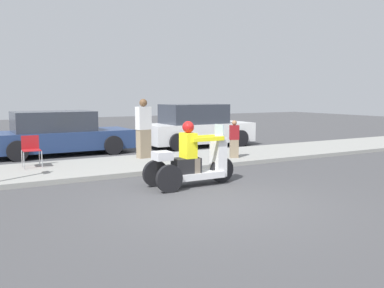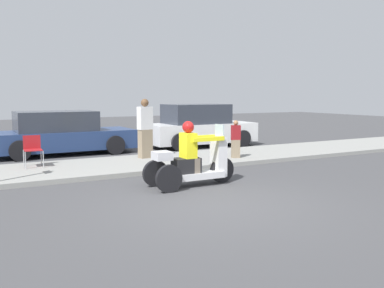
# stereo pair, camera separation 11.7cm
# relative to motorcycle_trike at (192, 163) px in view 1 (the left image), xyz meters

# --- Properties ---
(ground_plane) EXTENTS (60.00, 60.00, 0.00)m
(ground_plane) POSITION_rel_motorcycle_trike_xyz_m (-0.44, -1.60, -0.52)
(ground_plane) COLOR #424244
(sidewalk_strip) EXTENTS (28.00, 2.80, 0.12)m
(sidewalk_strip) POSITION_rel_motorcycle_trike_xyz_m (-0.44, 3.00, -0.46)
(sidewalk_strip) COLOR gray
(sidewalk_strip) RESTS_ON ground
(motorcycle_trike) EXTENTS (2.11, 0.79, 1.45)m
(motorcycle_trike) POSITION_rel_motorcycle_trike_xyz_m (0.00, 0.00, 0.00)
(motorcycle_trike) COLOR black
(motorcycle_trike) RESTS_ON ground
(spectator_far_back) EXTENTS (0.31, 0.24, 1.13)m
(spectator_far_back) POSITION_rel_motorcycle_trike_xyz_m (2.78, 2.34, 0.15)
(spectator_far_back) COLOR gray
(spectator_far_back) RESTS_ON sidewalk_strip
(spectator_by_tree) EXTENTS (0.45, 0.31, 1.77)m
(spectator_by_tree) POSITION_rel_motorcycle_trike_xyz_m (0.40, 3.66, 0.45)
(spectator_by_tree) COLOR gray
(spectator_by_tree) RESTS_ON sidewalk_strip
(folding_chair_curbside) EXTENTS (0.48, 0.48, 0.82)m
(folding_chair_curbside) POSITION_rel_motorcycle_trike_xyz_m (-2.81, 3.67, 0.11)
(folding_chair_curbside) COLOR #A5A8AD
(folding_chair_curbside) RESTS_ON sidewalk_strip
(parked_car_lot_right) EXTENTS (4.64, 2.03, 1.46)m
(parked_car_lot_right) POSITION_rel_motorcycle_trike_xyz_m (-1.47, 6.49, 0.17)
(parked_car_lot_right) COLOR navy
(parked_car_lot_right) RESTS_ON ground
(parked_car_lot_far) EXTENTS (4.25, 1.93, 1.64)m
(parked_car_lot_far) POSITION_rel_motorcycle_trike_xyz_m (3.70, 6.15, 0.24)
(parked_car_lot_far) COLOR silver
(parked_car_lot_far) RESTS_ON ground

